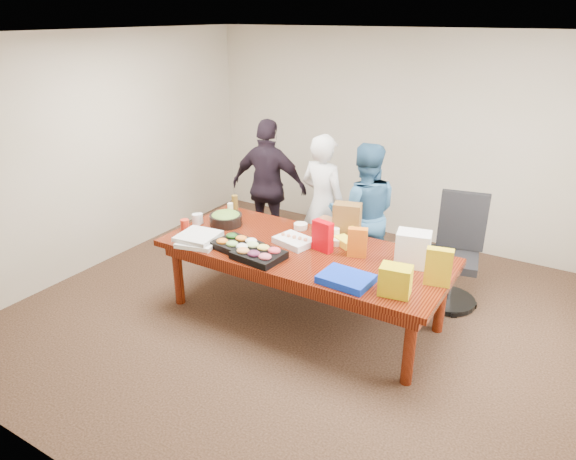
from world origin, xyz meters
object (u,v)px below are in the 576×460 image
Objects in this scene: person_center at (323,204)px; sheet_cake at (294,241)px; person_right at (363,215)px; conference_table at (303,283)px; office_chair at (453,256)px; salad_bowl at (226,220)px.

person_center is 1.02m from sheet_cake.
person_right reaches higher than sheet_cake.
person_center reaches higher than conference_table.
office_chair is at bearing -171.77° from person_center.
salad_bowl is (-1.20, -0.91, 0.00)m from person_right.
person_right is at bearing 168.15° from office_chair.
salad_bowl is (-1.03, 0.11, 0.43)m from conference_table.
office_chair is 3.13× the size of sheet_cake.
conference_table is 7.94× the size of salad_bowl.
salad_bowl reaches higher than conference_table.
sheet_cake is at bearing 158.35° from conference_table.
person_center reaches higher than sheet_cake.
person_center is 0.52m from person_right.
salad_bowl is at bearing -169.81° from sheet_cake.
conference_table is 2.47× the size of office_chair.
sheet_cake is (-1.33, -0.95, 0.21)m from office_chair.
person_right is (0.52, -0.04, -0.01)m from person_center.
conference_table is 1.74× the size of person_right.
person_right is 1.01m from sheet_cake.
conference_table is at bearing -6.21° from salad_bowl.
office_chair reaches higher than conference_table.
person_center is (-0.35, 1.06, 0.44)m from conference_table.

